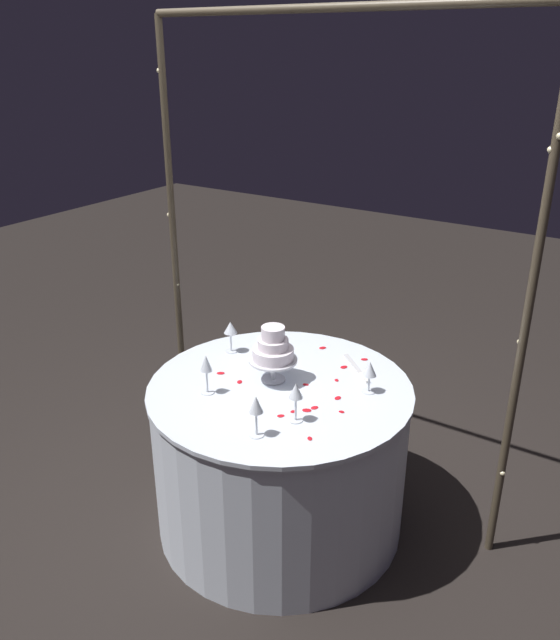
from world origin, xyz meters
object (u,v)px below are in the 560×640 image
object	(u,v)px
main_table	(280,456)
wine_glass_4	(296,393)
wine_glass_2	(256,407)
cake_knife	(358,370)
wine_glass_1	(230,329)
decorative_arch	(325,210)
wine_glass_3	(370,370)
wine_glass_0	(206,366)
tiered_cake	(273,350)

from	to	relation	value
main_table	wine_glass_4	size ratio (longest dim) A/B	6.89
main_table	wine_glass_2	distance (m)	0.64
wine_glass_4	cake_knife	world-z (taller)	wine_glass_4
wine_glass_1	main_table	bearing A→B (deg)	-22.31
decorative_arch	main_table	bearing A→B (deg)	-90.16
wine_glass_1	wine_glass_4	distance (m)	0.71
wine_glass_3	wine_glass_4	xyz separation A→B (m)	(-0.15, -0.37, 0.02)
main_table	wine_glass_0	distance (m)	0.60
cake_knife	wine_glass_3	bearing A→B (deg)	-50.15
main_table	tiered_cake	distance (m)	0.53
wine_glass_0	wine_glass_2	distance (m)	0.40
tiered_cake	cake_knife	size ratio (longest dim) A/B	1.15
wine_glass_1	tiered_cake	bearing A→B (deg)	-21.15
cake_knife	main_table	bearing A→B (deg)	-124.54
wine_glass_0	main_table	bearing A→B (deg)	43.11
wine_glass_4	cake_knife	xyz separation A→B (m)	(0.02, 0.53, -0.13)
wine_glass_0	wine_glass_3	xyz separation A→B (m)	(0.59, 0.39, -0.03)
wine_glass_2	wine_glass_3	distance (m)	0.59
wine_glass_0	wine_glass_2	world-z (taller)	wine_glass_0
wine_glass_0	wine_glass_2	bearing A→B (deg)	-22.63
main_table	wine_glass_3	bearing A→B (deg)	25.83
tiered_cake	wine_glass_2	distance (m)	0.45
wine_glass_1	decorative_arch	bearing A→B (deg)	27.40
decorative_arch	wine_glass_2	xyz separation A→B (m)	(0.13, -0.75, -0.60)
main_table	wine_glass_0	xyz separation A→B (m)	(-0.24, -0.22, 0.51)
tiered_cake	wine_glass_1	world-z (taller)	tiered_cake
wine_glass_0	wine_glass_1	world-z (taller)	wine_glass_0
main_table	cake_knife	bearing A→B (deg)	55.46
wine_glass_0	wine_glass_1	xyz separation A→B (m)	(-0.16, 0.38, -0.01)
main_table	wine_glass_1	distance (m)	0.66
wine_glass_2	main_table	bearing A→B (deg)	109.76
wine_glass_0	wine_glass_4	distance (m)	0.44
wine_glass_3	wine_glass_4	bearing A→B (deg)	-111.39
main_table	wine_glass_2	world-z (taller)	wine_glass_2
tiered_cake	wine_glass_2	size ratio (longest dim) A/B	1.51
wine_glass_3	cake_knife	bearing A→B (deg)	129.85
decorative_arch	wine_glass_3	bearing A→B (deg)	-29.22
decorative_arch	wine_glass_2	world-z (taller)	decorative_arch
wine_glass_1	wine_glass_2	xyz separation A→B (m)	(0.53, -0.54, 0.01)
wine_glass_0	wine_glass_3	bearing A→B (deg)	33.63
tiered_cake	wine_glass_4	distance (m)	0.35
main_table	wine_glass_2	bearing A→B (deg)	-70.24
tiered_cake	wine_glass_3	size ratio (longest dim) A/B	1.78
wine_glass_4	cake_knife	bearing A→B (deg)	88.14
wine_glass_1	wine_glass_3	xyz separation A→B (m)	(0.75, 0.01, -0.01)
main_table	tiered_cake	xyz separation A→B (m)	(-0.06, 0.03, 0.53)
tiered_cake	wine_glass_3	bearing A→B (deg)	18.78
wine_glass_3	wine_glass_4	distance (m)	0.40
main_table	wine_glass_2	xyz separation A→B (m)	(0.14, -0.38, 0.51)
tiered_cake	wine_glass_0	world-z (taller)	tiered_cake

